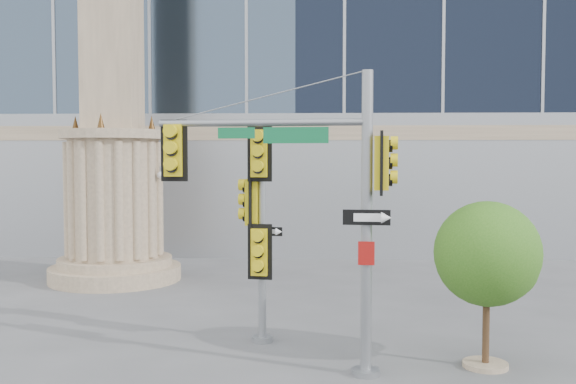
{
  "coord_description": "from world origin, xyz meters",
  "views": [
    {
      "loc": [
        0.67,
        -12.43,
        4.15
      ],
      "look_at": [
        0.14,
        2.0,
        3.39
      ],
      "focal_mm": 40.0,
      "sensor_mm": 36.0,
      "label": 1
    }
  ],
  "objects": [
    {
      "name": "ground",
      "position": [
        0.0,
        0.0,
        0.0
      ],
      "size": [
        120.0,
        120.0,
        0.0
      ],
      "primitive_type": "plane",
      "color": "#545456",
      "rests_on": "ground"
    },
    {
      "name": "main_signal_pole",
      "position": [
        0.67,
        -0.18,
        3.6
      ],
      "size": [
        4.48,
        0.88,
        5.8
      ],
      "rotation": [
        0.0,
        0.0,
        -0.11
      ],
      "color": "slate",
      "rests_on": "ground"
    },
    {
      "name": "street_tree",
      "position": [
        4.18,
        0.28,
        2.18
      ],
      "size": [
        2.13,
        2.08,
        3.32
      ],
      "color": "gray",
      "rests_on": "ground"
    },
    {
      "name": "monument",
      "position": [
        -6.0,
        9.0,
        5.52
      ],
      "size": [
        4.4,
        4.4,
        16.6
      ],
      "color": "gray",
      "rests_on": "ground"
    },
    {
      "name": "secondary_signal_pole",
      "position": [
        -0.51,
        1.79,
        2.91
      ],
      "size": [
        0.86,
        0.71,
        4.96
      ],
      "rotation": [
        0.0,
        0.0,
        -0.14
      ],
      "color": "slate",
      "rests_on": "ground"
    }
  ]
}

